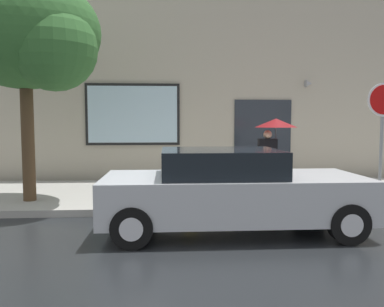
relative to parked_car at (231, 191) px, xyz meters
name	(u,v)px	position (x,y,z in m)	size (l,w,h in m)	color
ground_plane	(189,229)	(-0.71, 0.14, -0.71)	(60.00, 60.00, 0.00)	black
sidewalk	(182,194)	(-0.71, 3.14, -0.63)	(20.00, 4.00, 0.15)	#A3A099
building_facade	(179,71)	(-0.72, 5.64, 2.78)	(20.00, 0.67, 7.00)	#B2A893
parked_car	(231,191)	(0.00, 0.00, 0.00)	(4.43, 1.92, 1.42)	#B7BABF
fire_hydrant	(190,183)	(-0.57, 2.32, -0.21)	(0.30, 0.44, 0.70)	yellow
pedestrian_with_umbrella	(274,132)	(1.55, 2.89, 0.93)	(1.06, 1.06, 1.84)	black
street_tree	(30,36)	(-4.00, 2.09, 3.02)	(3.26, 2.77, 4.90)	#4C3823
stop_sign	(383,117)	(3.78, 1.90, 1.30)	(0.76, 0.10, 2.63)	gray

